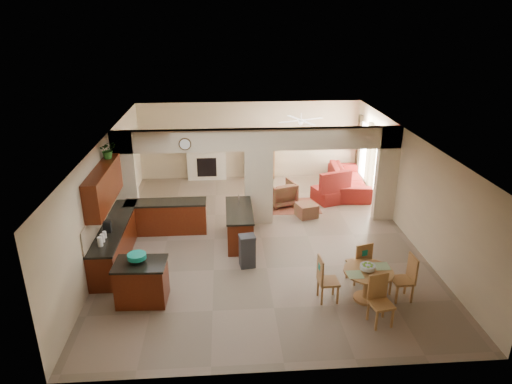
{
  "coord_description": "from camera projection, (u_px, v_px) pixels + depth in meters",
  "views": [
    {
      "loc": [
        -0.95,
        -11.1,
        5.76
      ],
      "look_at": [
        -0.12,
        0.3,
        1.23
      ],
      "focal_mm": 32.0,
      "sensor_mm": 36.0,
      "label": 1
    }
  ],
  "objects": [
    {
      "name": "chaise",
      "position": [
        332.0,
        194.0,
        14.87
      ],
      "size": [
        1.34,
        1.22,
        0.44
      ],
      "primitive_type": "cube",
      "rotation": [
        0.0,
        0.0,
        0.34
      ],
      "color": "maroon",
      "rests_on": "floor"
    },
    {
      "name": "drape_a_left",
      "position": [
        385.0,
        173.0,
        13.88
      ],
      "size": [
        0.1,
        0.28,
        2.3
      ],
      "primitive_type": "cube",
      "color": "#3A1A17",
      "rests_on": "wall_right"
    },
    {
      "name": "partition_header",
      "position": [
        259.0,
        139.0,
        12.49
      ],
      "size": [
        8.0,
        0.25,
        0.6
      ],
      "primitive_type": "cube",
      "color": "#C2AC8E",
      "rests_on": "partition_center_pier"
    },
    {
      "name": "ceiling_fan",
      "position": [
        301.0,
        120.0,
        14.42
      ],
      "size": [
        1.0,
        1.0,
        0.1
      ],
      "primitive_type": "cylinder",
      "color": "white",
      "rests_on": "ceiling"
    },
    {
      "name": "glazed_door",
      "position": [
        371.0,
        163.0,
        15.28
      ],
      "size": [
        0.02,
        0.7,
        2.1
      ],
      "primitive_type": "cube",
      "color": "white",
      "rests_on": "wall_right"
    },
    {
      "name": "wall_clock",
      "position": [
        185.0,
        144.0,
        12.23
      ],
      "size": [
        0.34,
        0.03,
        0.34
      ],
      "primitive_type": "cylinder",
      "rotation": [
        1.57,
        0.0,
        0.0
      ],
      "color": "#4D3619",
      "rests_on": "partition_header"
    },
    {
      "name": "armchair",
      "position": [
        281.0,
        193.0,
        14.49
      ],
      "size": [
        1.06,
        1.07,
        0.77
      ],
      "primitive_type": "imported",
      "rotation": [
        0.0,
        0.0,
        3.48
      ],
      "color": "maroon",
      "rests_on": "floor"
    },
    {
      "name": "chair_south",
      "position": [
        380.0,
        297.0,
        8.92
      ],
      "size": [
        0.49,
        0.49,
        1.02
      ],
      "rotation": [
        0.0,
        0.0,
        0.19
      ],
      "color": "#A36F38",
      "rests_on": "floor"
    },
    {
      "name": "ceiling",
      "position": [
        262.0,
        138.0,
        11.45
      ],
      "size": [
        10.0,
        10.0,
        0.0
      ],
      "primitive_type": "plane",
      "rotation": [
        3.14,
        0.0,
        0.0
      ],
      "color": "white",
      "rests_on": "wall_back"
    },
    {
      "name": "chair_north",
      "position": [
        361.0,
        261.0,
        10.23
      ],
      "size": [
        0.52,
        0.52,
        1.02
      ],
      "rotation": [
        0.0,
        0.0,
        3.44
      ],
      "color": "#A36F38",
      "rests_on": "floor"
    },
    {
      "name": "wall_right",
      "position": [
        410.0,
        186.0,
        12.24
      ],
      "size": [
        0.0,
        10.0,
        10.0
      ],
      "primitive_type": "plane",
      "rotation": [
        1.57,
        0.0,
        -1.57
      ],
      "color": "#C2AC8E",
      "rests_on": "floor"
    },
    {
      "name": "chair_west",
      "position": [
        325.0,
        278.0,
        9.59
      ],
      "size": [
        0.44,
        0.44,
        1.02
      ],
      "rotation": [
        0.0,
        0.0,
        1.62
      ],
      "color": "#A36F38",
      "rests_on": "floor"
    },
    {
      "name": "peninsula",
      "position": [
        239.0,
        225.0,
        12.17
      ],
      "size": [
        0.7,
        1.85,
        0.91
      ],
      "color": "#491108",
      "rests_on": "floor"
    },
    {
      "name": "floor",
      "position": [
        261.0,
        238.0,
        12.48
      ],
      "size": [
        10.0,
        10.0,
        0.0
      ],
      "primitive_type": "plane",
      "color": "#7B6755",
      "rests_on": "ground"
    },
    {
      "name": "dining_table",
      "position": [
        368.0,
        280.0,
        9.64
      ],
      "size": [
        1.04,
        1.04,
        0.71
      ],
      "color": "#A36F38",
      "rests_on": "floor"
    },
    {
      "name": "plant",
      "position": [
        108.0,
        150.0,
        11.24
      ],
      "size": [
        0.49,
        0.46,
        0.43
      ],
      "primitive_type": "imported",
      "rotation": [
        0.0,
        0.0,
        0.38
      ],
      "color": "#1C5015",
      "rests_on": "upper_cabinets"
    },
    {
      "name": "drape_b_right",
      "position": [
        359.0,
        146.0,
        16.57
      ],
      "size": [
        0.1,
        0.28,
        2.3
      ],
      "primitive_type": "cube",
      "color": "#3A1A17",
      "rests_on": "wall_right"
    },
    {
      "name": "drape_b_left",
      "position": [
        368.0,
        156.0,
        15.46
      ],
      "size": [
        0.1,
        0.28,
        2.3
      ],
      "primitive_type": "cube",
      "color": "#3A1A17",
      "rests_on": "wall_right"
    },
    {
      "name": "kitchen_island",
      "position": [
        142.0,
        282.0,
        9.59
      ],
      "size": [
        1.1,
        0.81,
        0.93
      ],
      "rotation": [
        0.0,
        0.0,
        -0.04
      ],
      "color": "#491108",
      "rests_on": "floor"
    },
    {
      "name": "fruit_bowl",
      "position": [
        367.0,
        268.0,
        9.49
      ],
      "size": [
        0.32,
        0.32,
        0.17
      ],
      "primitive_type": "cylinder",
      "color": "#66AF25",
      "rests_on": "dining_table"
    },
    {
      "name": "window_a",
      "position": [
        380.0,
        166.0,
        14.44
      ],
      "size": [
        0.02,
        0.9,
        1.9
      ],
      "primitive_type": "cube",
      "color": "white",
      "rests_on": "wall_right"
    },
    {
      "name": "rug",
      "position": [
        293.0,
        206.0,
        14.51
      ],
      "size": [
        1.6,
        1.3,
        0.01
      ],
      "primitive_type": "cube",
      "color": "brown",
      "rests_on": "floor"
    },
    {
      "name": "drape_a_right",
      "position": [
        373.0,
        161.0,
        14.99
      ],
      "size": [
        0.1,
        0.28,
        2.3
      ],
      "primitive_type": "cube",
      "color": "#3A1A17",
      "rests_on": "wall_right"
    },
    {
      "name": "wall_back",
      "position": [
        250.0,
        140.0,
        16.6
      ],
      "size": [
        8.0,
        0.0,
        8.0
      ],
      "primitive_type": "plane",
      "rotation": [
        1.57,
        0.0,
        0.0
      ],
      "color": "#C2AC8E",
      "rests_on": "floor"
    },
    {
      "name": "partition_right_pier",
      "position": [
        386.0,
        174.0,
        13.14
      ],
      "size": [
        0.6,
        0.25,
        2.8
      ],
      "primitive_type": "cube",
      "color": "#C2AC8E",
      "rests_on": "floor"
    },
    {
      "name": "teal_bowl",
      "position": [
        137.0,
        258.0,
        9.43
      ],
      "size": [
        0.39,
        0.39,
        0.18
      ],
      "primitive_type": "cylinder",
      "color": "#148F7A",
      "rests_on": "kitchen_island"
    },
    {
      "name": "upper_cabinets",
      "position": [
        104.0,
        186.0,
        10.78
      ],
      "size": [
        0.35,
        2.4,
        0.9
      ],
      "primitive_type": "cube",
      "color": "#491108",
      "rests_on": "wall_left"
    },
    {
      "name": "kitchen_counter",
      "position": [
        138.0,
        230.0,
        11.86
      ],
      "size": [
        2.52,
        3.29,
        1.48
      ],
      "color": "#491108",
      "rests_on": "floor"
    },
    {
      "name": "partition_center_pier",
      "position": [
        259.0,
        187.0,
        13.0
      ],
      "size": [
        0.8,
        0.25,
        2.2
      ],
      "primitive_type": "cube",
      "color": "#C2AC8E",
      "rests_on": "floor"
    },
    {
      "name": "shelving_unit",
      "position": [
        260.0,
        155.0,
        16.64
      ],
      "size": [
        1.0,
        0.32,
        1.8
      ],
      "primitive_type": "cube",
      "color": "#A36F38",
      "rests_on": "floor"
    },
    {
      "name": "fireplace",
      "position": [
        207.0,
        163.0,
        16.63
      ],
      "size": [
        1.6,
        0.35,
        1.2
      ],
      "color": "silver",
      "rests_on": "floor"
    },
    {
      "name": "sofa",
      "position": [
        349.0,
        179.0,
        15.68
      ],
      "size": [
        2.77,
        1.25,
        0.79
      ],
      "primitive_type": "imported",
      "rotation": [
        0.0,
        0.0,
        1.5
      ],
      "color": "maroon",
      "rests_on": "floor"
    },
    {
      "name": "wall_front",
      "position": [
        287.0,
        303.0,
        7.33
      ],
      "size": [
        8.0,
        0.0,
        8.0
      ],
      "primitive_type": "plane",
      "rotation": [
        -1.57,
        0.0,
        0.0
      ],
      "color": "#C2AC8E",
      "rests_on": "floor"
    },
    {
      "name": "window_b",
      "position": [
        364.0,
        151.0,
        16.02
      ],
      "size": [
        0.02,
        0.9,
        1.9
      ],
      "primitive_type": "cube",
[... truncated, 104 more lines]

